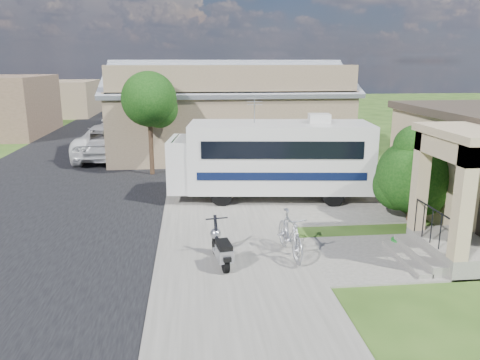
{
  "coord_description": "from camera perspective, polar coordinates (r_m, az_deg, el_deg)",
  "views": [
    {
      "loc": [
        -2.0,
        -11.83,
        4.97
      ],
      "look_at": [
        -0.5,
        2.5,
        1.3
      ],
      "focal_mm": 35.0,
      "sensor_mm": 36.0,
      "label": 1
    }
  ],
  "objects": [
    {
      "name": "driveway_slab",
      "position": [
        17.42,
        5.87,
        -2.28
      ],
      "size": [
        7.0,
        6.0,
        0.05
      ],
      "primitive_type": "cube",
      "color": "#615F58",
      "rests_on": "ground"
    },
    {
      "name": "shrub",
      "position": [
        15.63,
        20.49,
        0.85
      ],
      "size": [
        2.52,
        2.41,
        3.1
      ],
      "color": "#301F15",
      "rests_on": "ground"
    },
    {
      "name": "street_tree_a",
      "position": [
        21.02,
        -10.74,
        9.34
      ],
      "size": [
        2.44,
        2.4,
        4.58
      ],
      "color": "#301F15",
      "rests_on": "ground"
    },
    {
      "name": "van",
      "position": [
        32.1,
        -13.98,
        6.59
      ],
      "size": [
        3.47,
        6.55,
        1.81
      ],
      "primitive_type": "imported",
      "rotation": [
        0.0,
        0.0,
        -0.16
      ],
      "color": "silver",
      "rests_on": "ground"
    },
    {
      "name": "street_tree_c",
      "position": [
        39.97,
        -8.59,
        11.46
      ],
      "size": [
        2.44,
        2.4,
        4.42
      ],
      "color": "#301F15",
      "rests_on": "ground"
    },
    {
      "name": "motorhome",
      "position": [
        17.08,
        3.91,
        2.84
      ],
      "size": [
        7.43,
        3.04,
        3.71
      ],
      "rotation": [
        0.0,
        0.0,
        -0.11
      ],
      "color": "beige",
      "rests_on": "ground"
    },
    {
      "name": "sidewalk_slab",
      "position": [
        22.41,
        -3.28,
        1.53
      ],
      "size": [
        4.0,
        80.0,
        0.06
      ],
      "primitive_type": "cube",
      "color": "#615F58",
      "rests_on": "ground"
    },
    {
      "name": "ground",
      "position": [
        12.99,
        3.38,
        -8.23
      ],
      "size": [
        120.0,
        120.0,
        0.0
      ],
      "primitive_type": "plane",
      "color": "#203E10"
    },
    {
      "name": "scooter",
      "position": [
        11.66,
        -2.29,
        -8.38
      ],
      "size": [
        0.63,
        1.63,
        1.07
      ],
      "rotation": [
        0.0,
        0.0,
        0.15
      ],
      "color": "black",
      "rests_on": "ground"
    },
    {
      "name": "street_tree_b",
      "position": [
        30.97,
        -9.3,
        11.18
      ],
      "size": [
        2.44,
        2.4,
        4.73
      ],
      "color": "#301F15",
      "rests_on": "ground"
    },
    {
      "name": "pickup_truck",
      "position": [
        25.78,
        -15.51,
        4.67
      ],
      "size": [
        3.0,
        6.45,
        1.79
      ],
      "primitive_type": "imported",
      "rotation": [
        0.0,
        0.0,
        3.14
      ],
      "color": "silver",
      "rests_on": "ground"
    },
    {
      "name": "distant_bldg_near",
      "position": [
        47.76,
        -22.06,
        9.21
      ],
      "size": [
        8.0,
        7.0,
        3.2
      ],
      "primitive_type": "cube",
      "color": "brown",
      "rests_on": "ground"
    },
    {
      "name": "street_slab",
      "position": [
        23.06,
        -19.63,
        1.02
      ],
      "size": [
        9.0,
        80.0,
        0.02
      ],
      "primitive_type": "cube",
      "color": "black",
      "rests_on": "ground"
    },
    {
      "name": "warehouse",
      "position": [
        26.05,
        -1.55,
        7.71
      ],
      "size": [
        12.5,
        8.4,
        5.04
      ],
      "color": "brown",
      "rests_on": "ground"
    },
    {
      "name": "garden_hose",
      "position": [
        13.76,
        18.71,
        -7.3
      ],
      "size": [
        0.39,
        0.39,
        0.18
      ],
      "primitive_type": "cylinder",
      "color": "#166E20",
      "rests_on": "ground"
    },
    {
      "name": "walk_slab",
      "position": [
        12.92,
        17.54,
        -8.93
      ],
      "size": [
        4.0,
        3.0,
        0.05
      ],
      "primitive_type": "cube",
      "color": "#615F58",
      "rests_on": "ground"
    },
    {
      "name": "bicycle",
      "position": [
        12.21,
        6.1,
        -6.83
      ],
      "size": [
        0.76,
        2.0,
        1.17
      ],
      "primitive_type": "imported",
      "rotation": [
        0.0,
        0.0,
        0.11
      ],
      "color": "#A3A4AB",
      "rests_on": "ground"
    }
  ]
}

